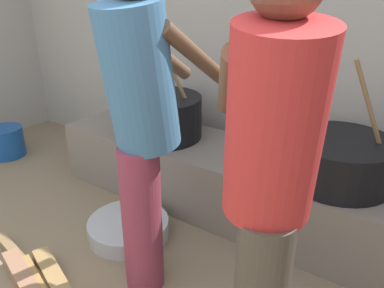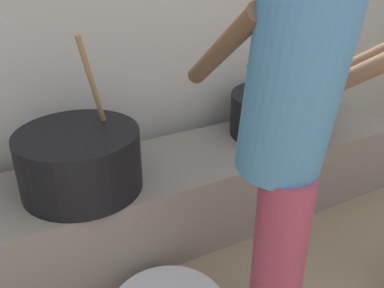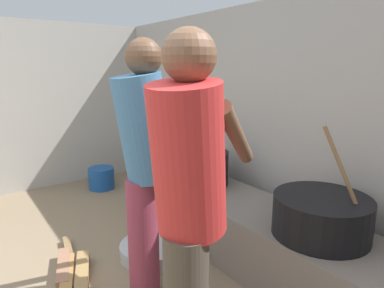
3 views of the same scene
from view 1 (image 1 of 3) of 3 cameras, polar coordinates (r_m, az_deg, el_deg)
The scene contains 9 objects.
block_enclosure_rear at distance 2.82m, azimuth 14.11°, elevation 12.16°, with size 5.77×0.20×2.00m, color #ADA8A0.
hearth_ledge at distance 2.67m, azimuth 6.70°, elevation -5.79°, with size 2.71×0.60×0.44m, color slate.
cooking_pot_main at distance 2.34m, azimuth 20.46°, elevation -2.16°, with size 0.59×0.59×0.70m.
cooking_pot_secondary at distance 2.79m, azimuth -4.43°, elevation 3.97°, with size 0.57×0.57×0.75m.
cook_in_red_shirt at distance 1.31m, azimuth 11.17°, elevation -4.44°, with size 0.62×0.74×1.62m.
cook_in_blue_shirt at distance 1.79m, azimuth -7.29°, elevation 4.10°, with size 0.39×0.70×1.63m.
bucket_blue_plastic at distance 3.89m, azimuth -25.24°, elevation 0.28°, with size 0.31×0.31×0.26m, color #194C99.
metal_mixing_bowl at distance 2.57m, azimuth -9.12°, elevation -11.83°, with size 0.50×0.50×0.11m, color #B7B7BC.
firewood_pile at distance 2.32m, azimuth -21.09°, elevation -18.23°, with size 1.01×0.36×0.09m.
Camera 1 is at (0.97, -0.11, 1.54)m, focal length 37.04 mm.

